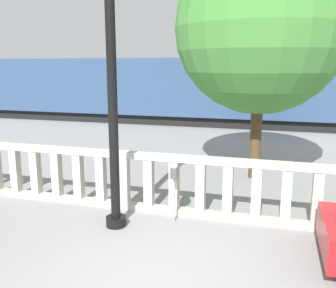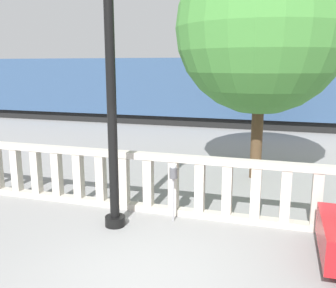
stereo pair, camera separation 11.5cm
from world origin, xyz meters
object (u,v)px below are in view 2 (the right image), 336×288
lamppost (111,95)px  tree_left (262,28)px  parking_meter (173,175)px  train_near (154,89)px

lamppost → tree_left: bearing=60.0°
lamppost → tree_left: (2.50, 4.34, 1.57)m
parking_meter → tree_left: bearing=69.4°
train_near → tree_left: bearing=-55.8°
lamppost → parking_meter: (1.09, 0.57, -1.67)m
parking_meter → tree_left: size_ratio=0.19×
train_near → parking_meter: bearing=-69.1°
parking_meter → train_near: (-5.11, 13.37, 0.91)m
train_near → tree_left: size_ratio=3.18×
lamppost → tree_left: 5.25m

